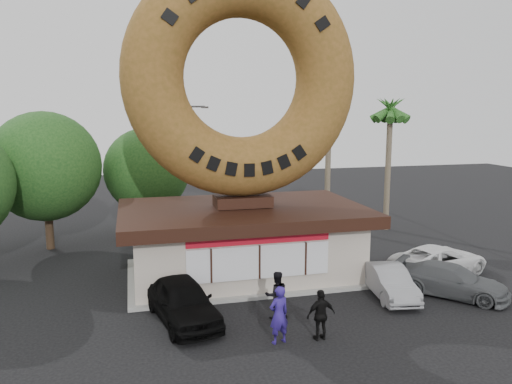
{
  "coord_description": "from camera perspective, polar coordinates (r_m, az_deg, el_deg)",
  "views": [
    {
      "loc": [
        -4.98,
        -16.11,
        7.75
      ],
      "look_at": [
        0.13,
        4.0,
        4.29
      ],
      "focal_mm": 35.0,
      "sensor_mm": 36.0,
      "label": 1
    }
  ],
  "objects": [
    {
      "name": "palm_far",
      "position": [
        32.77,
        15.11,
        8.69
      ],
      "size": [
        2.6,
        2.6,
        8.75
      ],
      "color": "#726651",
      "rests_on": "ground"
    },
    {
      "name": "car_grey",
      "position": [
        22.73,
        21.45,
        -9.38
      ],
      "size": [
        4.45,
        4.57,
        1.32
      ],
      "primitive_type": "imported",
      "rotation": [
        0.0,
        0.0,
        0.75
      ],
      "color": "#595B5E",
      "rests_on": "ground"
    },
    {
      "name": "car_white",
      "position": [
        25.32,
        20.19,
        -7.31
      ],
      "size": [
        5.43,
        3.58,
        1.39
      ],
      "primitive_type": "imported",
      "rotation": [
        0.0,
        0.0,
        1.85
      ],
      "color": "white",
      "rests_on": "ground"
    },
    {
      "name": "ground",
      "position": [
        18.56,
        2.75,
        -15.22
      ],
      "size": [
        90.0,
        90.0,
        0.0
      ],
      "primitive_type": "plane",
      "color": "black",
      "rests_on": "ground"
    },
    {
      "name": "tree_west",
      "position": [
        29.63,
        -22.97,
        2.7
      ],
      "size": [
        6.0,
        6.0,
        7.65
      ],
      "color": "#473321",
      "rests_on": "ground"
    },
    {
      "name": "palm_near",
      "position": [
        32.6,
        8.4,
        10.54
      ],
      "size": [
        2.6,
        2.6,
        9.75
      ],
      "color": "#726651",
      "rests_on": "ground"
    },
    {
      "name": "person_left",
      "position": [
        17.09,
        2.64,
        -13.84
      ],
      "size": [
        0.82,
        0.65,
        1.98
      ],
      "primitive_type": "imported",
      "rotation": [
        0.0,
        0.0,
        3.41
      ],
      "color": "navy",
      "rests_on": "ground"
    },
    {
      "name": "giant_donut",
      "position": [
        22.71,
        -1.6,
        12.84
      ],
      "size": [
        10.57,
        2.69,
        10.57
      ],
      "primitive_type": "torus",
      "rotation": [
        1.57,
        0.0,
        0.0
      ],
      "color": "brown",
      "rests_on": "donut_shop"
    },
    {
      "name": "street_lamp",
      "position": [
        32.43,
        -8.67,
        3.58
      ],
      "size": [
        2.11,
        0.2,
        8.0
      ],
      "color": "#59595E",
      "rests_on": "ground"
    },
    {
      "name": "car_silver",
      "position": [
        21.85,
        14.98,
        -9.85
      ],
      "size": [
        1.9,
        4.04,
        1.28
      ],
      "primitive_type": "imported",
      "rotation": [
        0.0,
        0.0,
        -0.14
      ],
      "color": "gray",
      "rests_on": "ground"
    },
    {
      "name": "car_black",
      "position": [
        18.95,
        -8.38,
        -12.17
      ],
      "size": [
        2.78,
        4.93,
        1.58
      ],
      "primitive_type": "imported",
      "rotation": [
        0.0,
        0.0,
        0.21
      ],
      "color": "black",
      "rests_on": "ground"
    },
    {
      "name": "person_center",
      "position": [
        18.96,
        2.35,
        -11.68
      ],
      "size": [
        0.9,
        0.71,
        1.82
      ],
      "primitive_type": "imported",
      "rotation": [
        0.0,
        0.0,
        3.12
      ],
      "color": "black",
      "rests_on": "ground"
    },
    {
      "name": "donut_shop",
      "position": [
        23.43,
        -1.51,
        -5.33
      ],
      "size": [
        11.2,
        7.2,
        3.8
      ],
      "color": "beige",
      "rests_on": "ground"
    },
    {
      "name": "tree_mid",
      "position": [
        31.35,
        -12.37,
        2.42
      ],
      "size": [
        5.2,
        5.2,
        6.63
      ],
      "color": "#473321",
      "rests_on": "ground"
    },
    {
      "name": "person_right",
      "position": [
        17.47,
        7.43,
        -13.75
      ],
      "size": [
        1.08,
        0.54,
        1.77
      ],
      "primitive_type": "imported",
      "rotation": [
        0.0,
        0.0,
        3.25
      ],
      "color": "black",
      "rests_on": "ground"
    }
  ]
}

